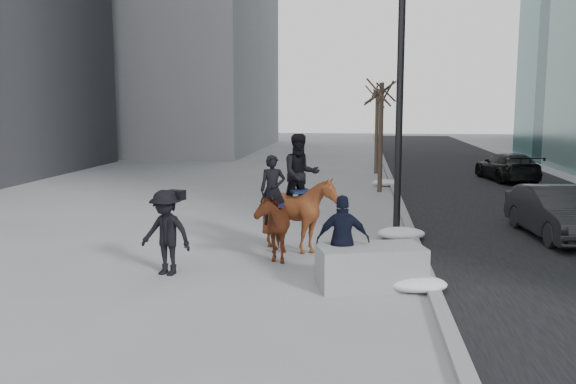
# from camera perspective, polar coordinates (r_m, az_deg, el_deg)

# --- Properties ---
(ground) EXTENTS (120.00, 120.00, 0.00)m
(ground) POSITION_cam_1_polar(r_m,az_deg,el_deg) (12.93, -0.63, -7.36)
(ground) COLOR gray
(ground) RESTS_ON ground
(road) EXTENTS (8.00, 90.00, 0.01)m
(road) POSITION_cam_1_polar(r_m,az_deg,el_deg) (23.25, 20.11, -0.83)
(road) COLOR black
(road) RESTS_ON ground
(curb) EXTENTS (0.25, 90.00, 0.12)m
(curb) POSITION_cam_1_polar(r_m,az_deg,el_deg) (22.65, 10.22, -0.55)
(curb) COLOR gray
(curb) RESTS_ON ground
(planter) EXTENTS (2.18, 1.47, 0.80)m
(planter) POSITION_cam_1_polar(r_m,az_deg,el_deg) (11.83, 7.73, -6.92)
(planter) COLOR gray
(planter) RESTS_ON ground
(car_near) EXTENTS (1.82, 4.19, 1.34)m
(car_near) POSITION_cam_1_polar(r_m,az_deg,el_deg) (17.35, 23.88, -1.78)
(car_near) COLOR black
(car_near) RESTS_ON ground
(car_far) EXTENTS (2.41, 4.64, 1.29)m
(car_far) POSITION_cam_1_polar(r_m,az_deg,el_deg) (29.43, 19.83, 2.25)
(car_far) COLOR black
(car_far) RESTS_ON ground
(tree_near) EXTENTS (1.20, 1.20, 4.78)m
(tree_near) POSITION_cam_1_polar(r_m,az_deg,el_deg) (24.35, 8.68, 5.61)
(tree_near) COLOR #3C2D23
(tree_near) RESTS_ON ground
(tree_far) EXTENTS (1.20, 1.20, 4.66)m
(tree_far) POSITION_cam_1_polar(r_m,az_deg,el_deg) (30.79, 8.30, 6.05)
(tree_far) COLOR #3D2F24
(tree_far) RESTS_ON ground
(mounted_left) EXTENTS (1.12, 1.92, 2.33)m
(mounted_left) POSITION_cam_1_polar(r_m,az_deg,el_deg) (13.86, -1.51, -2.61)
(mounted_left) COLOR #4C250F
(mounted_left) RESTS_ON ground
(mounted_right) EXTENTS (1.99, 2.09, 2.79)m
(mounted_right) POSITION_cam_1_polar(r_m,az_deg,el_deg) (14.30, 1.12, -1.24)
(mounted_right) COLOR #4A290E
(mounted_right) RESTS_ON ground
(feeder) EXTENTS (1.07, 0.91, 1.75)m
(feeder) POSITION_cam_1_polar(r_m,az_deg,el_deg) (11.80, 5.17, -4.53)
(feeder) COLOR black
(feeder) RESTS_ON ground
(camera_crew) EXTENTS (1.27, 0.93, 1.75)m
(camera_crew) POSITION_cam_1_polar(r_m,az_deg,el_deg) (12.69, -11.33, -3.71)
(camera_crew) COLOR black
(camera_crew) RESTS_ON ground
(lamppost) EXTENTS (0.25, 1.80, 9.09)m
(lamppost) POSITION_cam_1_polar(r_m,az_deg,el_deg) (16.37, 10.51, 13.44)
(lamppost) COLOR black
(lamppost) RESTS_ON ground
(snow_piles) EXTENTS (1.23, 15.45, 0.31)m
(snow_piles) POSITION_cam_1_polar(r_m,az_deg,el_deg) (17.81, 10.18, -2.65)
(snow_piles) COLOR silver
(snow_piles) RESTS_ON ground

